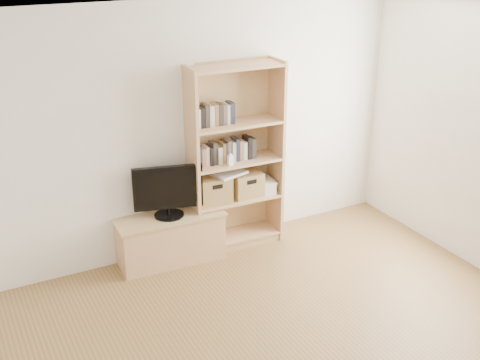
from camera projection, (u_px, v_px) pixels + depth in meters
back_wall at (200, 129)px, 6.11m from camera, size 4.50×0.02×2.60m
left_wall at (0, 324)px, 3.10m from camera, size 0.02×5.00×2.60m
ceiling at (367, 36)px, 3.57m from camera, size 4.50×5.00×0.01m
tv_stand at (170, 239)px, 6.16m from camera, size 1.08×0.44×0.49m
bookshelf at (235, 158)px, 6.22m from camera, size 1.00×0.38×1.98m
television at (168, 191)px, 5.95m from camera, size 0.68×0.22×0.54m
books_row_mid at (235, 150)px, 6.21m from camera, size 0.79×0.18×0.21m
books_row_upper at (214, 115)px, 5.96m from camera, size 0.41×0.18×0.21m
baby_monitor at (230, 160)px, 6.07m from camera, size 0.06×0.04×0.11m
basket_left at (213, 189)px, 6.23m from camera, size 0.37×0.31×0.28m
basket_right at (246, 184)px, 6.38m from camera, size 0.32×0.26×0.26m
laptop at (229, 173)px, 6.22m from camera, size 0.39×0.32×0.03m
magazine_stack at (264, 186)px, 6.50m from camera, size 0.23×0.29×0.12m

